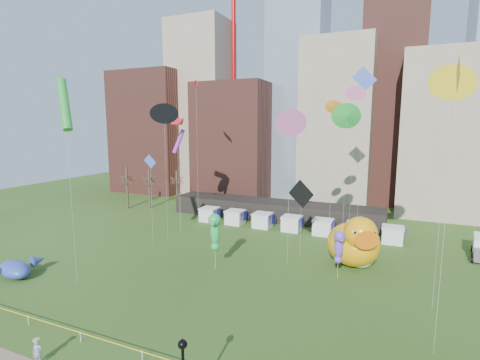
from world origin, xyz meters
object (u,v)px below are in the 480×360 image
at_px(big_duck, 355,242).
at_px(whale_inflatable, 16,269).
at_px(woman, 37,352).
at_px(seahorse_purple, 339,244).
at_px(small_duck, 360,255).
at_px(seahorse_green, 215,229).

relative_size(big_duck, whale_inflatable, 1.49).
bearing_deg(woman, seahorse_purple, 34.99).
relative_size(small_duck, woman, 2.56).
distance_m(seahorse_purple, whale_inflatable, 36.04).
bearing_deg(whale_inflatable, woman, -18.12).
bearing_deg(seahorse_green, whale_inflatable, -164.75).
bearing_deg(seahorse_green, small_duck, 11.21).
relative_size(seahorse_purple, woman, 3.01).
height_order(whale_inflatable, woman, whale_inflatable).
height_order(seahorse_green, woman, seahorse_green).
bearing_deg(small_duck, seahorse_purple, -123.53).
relative_size(seahorse_green, whale_inflatable, 1.07).
relative_size(small_duck, seahorse_green, 0.69).
bearing_deg(woman, whale_inflatable, 130.53).
bearing_deg(whale_inflatable, small_duck, 40.23).
xyz_separation_m(small_duck, seahorse_green, (-15.65, -7.39, 3.34)).
bearing_deg(small_duck, seahorse_green, -163.10).
xyz_separation_m(big_duck, small_duck, (0.74, -0.25, -1.44)).
bearing_deg(seahorse_purple, seahorse_green, 173.56).
distance_m(big_duck, whale_inflatable, 39.04).
xyz_separation_m(small_duck, woman, (-19.25, -27.69, -0.64)).
height_order(small_duck, woman, small_duck).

